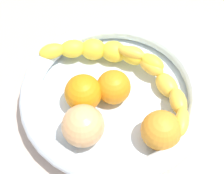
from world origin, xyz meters
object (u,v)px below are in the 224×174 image
orange_mid_left (159,130)px  peach_blush (81,126)px  banana_draped_right (101,52)px  orange_front (112,85)px  banana_draped_left (161,84)px  fruit_bowl (112,94)px  orange_mid_right (82,93)px

orange_mid_left → peach_blush: size_ratio=0.94×
orange_mid_left → peach_blush: 12.19cm
banana_draped_right → orange_front: bearing=15.2°
banana_draped_left → orange_mid_left: bearing=-6.5°
banana_draped_left → orange_front: orange_front is taller
fruit_bowl → peach_blush: bearing=-31.7°
orange_front → peach_blush: 9.36cm
orange_front → orange_mid_left: size_ratio=0.93×
peach_blush → orange_mid_right: bearing=-176.6°
fruit_bowl → banana_draped_right: 8.43cm
orange_front → orange_mid_right: bearing=-70.4°
fruit_bowl → orange_front: bearing=-172.9°
orange_mid_left → banana_draped_right: bearing=-149.4°
orange_mid_left → banana_draped_left: bearing=173.5°
banana_draped_right → banana_draped_left: bearing=56.3°
banana_draped_left → peach_blush: peach_blush is taller
fruit_bowl → orange_mid_left: bearing=42.2°
banana_draped_left → peach_blush: 15.73cm
orange_front → orange_mid_left: orange_mid_left is taller
orange_front → banana_draped_left: bearing=92.7°
orange_mid_right → orange_front: bearing=109.6°
banana_draped_right → orange_mid_right: bearing=-18.1°
banana_draped_right → orange_front: orange_front is taller
fruit_bowl → banana_draped_left: banana_draped_left is taller
fruit_bowl → peach_blush: size_ratio=4.75×
orange_front → orange_mid_right: 5.37cm
orange_mid_right → peach_blush: 6.32cm
fruit_bowl → peach_blush: 9.41cm
orange_front → banana_draped_right: bearing=-164.8°
orange_mid_right → peach_blush: (6.30, 0.38, 0.24)cm
orange_front → fruit_bowl: bearing=7.1°
banana_draped_left → banana_draped_right: bearing=-123.7°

